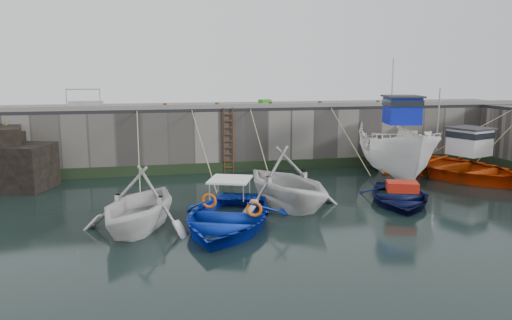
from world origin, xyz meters
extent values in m
plane|color=black|center=(0.00, 0.00, 0.00)|extent=(120.00, 120.00, 0.00)
cube|color=slate|center=(0.00, 12.50, 1.50)|extent=(30.00, 5.00, 3.00)
cube|color=black|center=(0.00, 12.50, 3.08)|extent=(30.00, 5.00, 0.16)
cube|color=slate|center=(0.00, 10.15, 3.26)|extent=(30.00, 0.30, 0.20)
cube|color=black|center=(0.00, 9.96, 0.25)|extent=(30.00, 0.08, 0.50)
cube|color=black|center=(-11.20, 8.40, 0.95)|extent=(2.96, 2.83, 1.90)
cube|color=black|center=(-12.20, 9.60, 1.15)|extent=(2.01, 1.83, 2.30)
cone|color=#2D591E|center=(-11.50, 8.20, 1.68)|extent=(0.44, 0.44, 0.45)
cone|color=#2D591E|center=(-12.00, 9.80, 2.58)|extent=(0.44, 0.44, 0.45)
cylinder|color=#3F1E0F|center=(-2.22, 9.92, 1.60)|extent=(0.07, 0.07, 3.20)
cylinder|color=#3F1E0F|center=(-1.78, 9.92, 1.60)|extent=(0.07, 0.07, 3.20)
cube|color=#3F1E0F|center=(-2.00, 9.90, 0.25)|extent=(0.44, 0.06, 0.05)
cube|color=#3F1E0F|center=(-2.00, 9.90, 0.58)|extent=(0.44, 0.06, 0.05)
cube|color=#3F1E0F|center=(-2.00, 9.90, 0.91)|extent=(0.44, 0.06, 0.05)
cube|color=#3F1E0F|center=(-2.00, 9.90, 1.24)|extent=(0.44, 0.06, 0.05)
cube|color=#3F1E0F|center=(-2.00, 9.90, 1.57)|extent=(0.44, 0.06, 0.05)
cube|color=#3F1E0F|center=(-2.00, 9.90, 1.90)|extent=(0.44, 0.06, 0.05)
cube|color=#3F1E0F|center=(-2.00, 9.90, 2.23)|extent=(0.44, 0.06, 0.05)
cube|color=#3F1E0F|center=(-2.00, 9.90, 2.56)|extent=(0.44, 0.06, 0.05)
cube|color=#3F1E0F|center=(-2.00, 9.90, 2.89)|extent=(0.44, 0.06, 0.05)
imported|color=silver|center=(-6.19, 1.62, 0.00)|extent=(5.23, 5.54, 2.31)
imported|color=#0B2BAF|center=(-3.42, 1.35, 0.00)|extent=(5.73, 6.65, 1.16)
imported|color=silver|center=(-0.93, 3.20, 0.00)|extent=(5.51, 5.92, 2.55)
imported|color=#090E38|center=(3.48, 2.95, 0.00)|extent=(4.51, 5.26, 0.92)
imported|color=white|center=(5.57, 7.23, 1.12)|extent=(4.38, 8.04, 2.94)
cube|color=#0B18A9|center=(5.45, 6.64, 3.19)|extent=(1.68, 1.76, 1.20)
cube|color=black|center=(5.45, 6.64, 3.54)|extent=(1.75, 1.83, 0.28)
cube|color=#262628|center=(5.45, 6.64, 3.83)|extent=(1.92, 2.00, 0.08)
cylinder|color=#A5A8AD|center=(5.82, 8.40, 4.09)|extent=(0.08, 0.08, 3.00)
imported|color=#F64B0C|center=(8.41, 6.64, 0.39)|extent=(7.23, 8.48, 1.49)
cube|color=silver|center=(8.61, 6.07, 1.74)|extent=(1.82, 1.88, 1.20)
cube|color=black|center=(8.61, 6.07, 2.09)|extent=(1.90, 1.96, 0.28)
cube|color=#262628|center=(8.61, 6.07, 2.38)|extent=(2.08, 2.14, 0.08)
cylinder|color=#A5A8AD|center=(8.01, 7.77, 2.64)|extent=(0.08, 0.08, 3.00)
cube|color=#29991B|center=(0.28, 11.85, 3.31)|extent=(0.67, 0.59, 0.31)
cylinder|color=#A5A8AD|center=(-9.50, 10.60, 3.66)|extent=(0.05, 0.05, 1.00)
cylinder|color=#A5A8AD|center=(-8.00, 10.60, 3.66)|extent=(0.05, 0.05, 1.00)
cylinder|color=#A5A8AD|center=(-8.75, 10.60, 4.12)|extent=(1.50, 0.05, 0.05)
cube|color=gray|center=(-8.75, 11.10, 3.25)|extent=(1.60, 0.35, 0.18)
cube|color=gray|center=(-8.75, 11.45, 3.43)|extent=(1.60, 0.35, 0.18)
cylinder|color=#3F1E0F|center=(-5.00, 10.25, 3.30)|extent=(0.18, 0.18, 0.28)
cylinder|color=#3F1E0F|center=(-2.50, 10.25, 3.30)|extent=(0.18, 0.18, 0.28)
cylinder|color=#3F1E0F|center=(0.20, 10.25, 3.30)|extent=(0.18, 0.18, 0.28)
cylinder|color=#3F1E0F|center=(2.80, 10.25, 3.30)|extent=(0.18, 0.18, 0.28)
cylinder|color=#3F1E0F|center=(6.00, 10.25, 3.30)|extent=(0.18, 0.18, 0.28)
camera|label=1|loc=(-5.78, -14.05, 4.97)|focal=35.00mm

